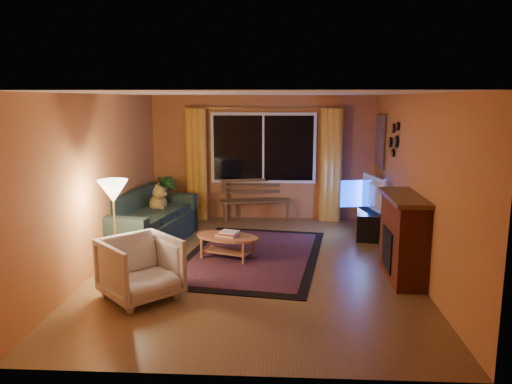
# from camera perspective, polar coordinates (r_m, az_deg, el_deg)

# --- Properties ---
(floor) EXTENTS (4.50, 6.00, 0.02)m
(floor) POSITION_cam_1_polar(r_m,az_deg,el_deg) (7.47, -0.13, -8.44)
(floor) COLOR brown
(floor) RESTS_ON ground
(ceiling) EXTENTS (4.50, 6.00, 0.02)m
(ceiling) POSITION_cam_1_polar(r_m,az_deg,el_deg) (7.06, -0.14, 11.27)
(ceiling) COLOR white
(ceiling) RESTS_ON ground
(wall_back) EXTENTS (4.50, 0.02, 2.50)m
(wall_back) POSITION_cam_1_polar(r_m,az_deg,el_deg) (10.14, 0.85, 3.94)
(wall_back) COLOR #C3713D
(wall_back) RESTS_ON ground
(wall_left) EXTENTS (0.02, 6.00, 2.50)m
(wall_left) POSITION_cam_1_polar(r_m,az_deg,el_deg) (7.63, -17.34, 1.23)
(wall_left) COLOR #C3713D
(wall_left) RESTS_ON ground
(wall_right) EXTENTS (0.02, 6.00, 2.50)m
(wall_right) POSITION_cam_1_polar(r_m,az_deg,el_deg) (7.38, 17.66, 0.92)
(wall_right) COLOR #C3713D
(wall_right) RESTS_ON ground
(window) EXTENTS (2.00, 0.02, 1.30)m
(window) POSITION_cam_1_polar(r_m,az_deg,el_deg) (10.05, 0.84, 5.03)
(window) COLOR black
(window) RESTS_ON wall_back
(curtain_rod) EXTENTS (3.20, 0.03, 0.03)m
(curtain_rod) POSITION_cam_1_polar(r_m,az_deg,el_deg) (9.96, 0.84, 9.59)
(curtain_rod) COLOR #BF8C3F
(curtain_rod) RESTS_ON wall_back
(curtain_left) EXTENTS (0.36, 0.36, 2.24)m
(curtain_left) POSITION_cam_1_polar(r_m,az_deg,el_deg) (10.17, -6.82, 3.15)
(curtain_left) COLOR gold
(curtain_left) RESTS_ON ground
(curtain_right) EXTENTS (0.36, 0.36, 2.24)m
(curtain_right) POSITION_cam_1_polar(r_m,az_deg,el_deg) (10.06, 8.53, 3.02)
(curtain_right) COLOR gold
(curtain_right) RESTS_ON ground
(bench) EXTENTS (1.44, 0.69, 0.42)m
(bench) POSITION_cam_1_polar(r_m,az_deg,el_deg) (10.06, -0.00, -2.13)
(bench) COLOR #4D351F
(bench) RESTS_ON ground
(potted_plant) EXTENTS (0.51, 0.51, 0.88)m
(potted_plant) POSITION_cam_1_polar(r_m,az_deg,el_deg) (10.26, -10.34, -0.74)
(potted_plant) COLOR #235B1E
(potted_plant) RESTS_ON ground
(sofa) EXTENTS (1.33, 2.31, 0.88)m
(sofa) POSITION_cam_1_polar(r_m,az_deg,el_deg) (8.57, -12.19, -3.05)
(sofa) COLOR black
(sofa) RESTS_ON ground
(dog) EXTENTS (0.37, 0.47, 0.48)m
(dog) POSITION_cam_1_polar(r_m,az_deg,el_deg) (8.97, -11.13, -0.87)
(dog) COLOR olive
(dog) RESTS_ON sofa
(armchair) EXTENTS (1.13, 1.13, 0.85)m
(armchair) POSITION_cam_1_polar(r_m,az_deg,el_deg) (6.32, -13.07, -8.18)
(armchair) COLOR beige
(armchair) RESTS_ON ground
(floor_lamp) EXTENTS (0.27, 0.27, 1.37)m
(floor_lamp) POSITION_cam_1_polar(r_m,az_deg,el_deg) (6.95, -15.80, -4.34)
(floor_lamp) COLOR #BF8C3F
(floor_lamp) RESTS_ON ground
(rug) EXTENTS (2.46, 3.44, 0.02)m
(rug) POSITION_cam_1_polar(r_m,az_deg,el_deg) (7.86, -0.44, -7.31)
(rug) COLOR maroon
(rug) RESTS_ON ground
(coffee_table) EXTENTS (1.29, 1.29, 0.37)m
(coffee_table) POSITION_cam_1_polar(r_m,az_deg,el_deg) (7.72, -3.29, -6.32)
(coffee_table) COLOR #AA6844
(coffee_table) RESTS_ON ground
(tv_console) EXTENTS (0.53, 1.16, 0.46)m
(tv_console) POSITION_cam_1_polar(r_m,az_deg,el_deg) (9.24, 12.62, -3.40)
(tv_console) COLOR black
(tv_console) RESTS_ON ground
(television) EXTENTS (0.35, 1.05, 0.60)m
(television) POSITION_cam_1_polar(r_m,az_deg,el_deg) (9.13, 12.75, -0.15)
(television) COLOR black
(television) RESTS_ON tv_console
(fireplace) EXTENTS (0.40, 1.20, 1.10)m
(fireplace) POSITION_cam_1_polar(r_m,az_deg,el_deg) (7.10, 16.49, -5.18)
(fireplace) COLOR maroon
(fireplace) RESTS_ON ground
(mirror_cluster) EXTENTS (0.06, 0.60, 0.56)m
(mirror_cluster) POSITION_cam_1_polar(r_m,az_deg,el_deg) (8.56, 15.40, 6.02)
(mirror_cluster) COLOR black
(mirror_cluster) RESTS_ON wall_right
(painting) EXTENTS (0.04, 0.76, 0.96)m
(painting) POSITION_cam_1_polar(r_m,az_deg,el_deg) (9.70, 14.00, 5.70)
(painting) COLOR #C7630B
(painting) RESTS_ON wall_right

